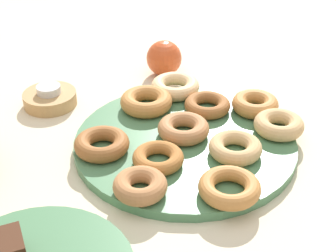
{
  "coord_description": "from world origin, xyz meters",
  "views": [
    {
      "loc": [
        -0.67,
        0.2,
        0.49
      ],
      "look_at": [
        0.0,
        0.03,
        0.05
      ],
      "focal_mm": 53.52,
      "sensor_mm": 36.0,
      "label": 1
    }
  ],
  "objects_px": {
    "donut_4": "(146,101)",
    "tealight": "(49,89)",
    "donut_plate": "(185,142)",
    "donut_5": "(229,188)",
    "donut_0": "(140,186)",
    "donut_7": "(207,105)",
    "candle_holder": "(50,99)",
    "donut_10": "(175,86)",
    "donut_2": "(235,148)",
    "donut_3": "(158,158)",
    "donut_8": "(184,128)",
    "donut_1": "(101,143)",
    "apple": "(164,58)",
    "brownie_far": "(4,251)",
    "donut_6": "(279,125)",
    "donut_9": "(255,104)"
  },
  "relations": [
    {
      "from": "donut_3",
      "to": "donut_8",
      "type": "height_order",
      "value": "donut_8"
    },
    {
      "from": "donut_2",
      "to": "donut_6",
      "type": "height_order",
      "value": "donut_6"
    },
    {
      "from": "donut_1",
      "to": "donut_10",
      "type": "height_order",
      "value": "donut_10"
    },
    {
      "from": "donut_plate",
      "to": "donut_6",
      "type": "height_order",
      "value": "donut_6"
    },
    {
      "from": "donut_plate",
      "to": "donut_1",
      "type": "relative_size",
      "value": 4.17
    },
    {
      "from": "donut_10",
      "to": "brownie_far",
      "type": "height_order",
      "value": "brownie_far"
    },
    {
      "from": "donut_0",
      "to": "brownie_far",
      "type": "xyz_separation_m",
      "value": [
        -0.09,
        0.19,
        0.01
      ]
    },
    {
      "from": "donut_0",
      "to": "candle_holder",
      "type": "height_order",
      "value": "donut_0"
    },
    {
      "from": "donut_5",
      "to": "apple",
      "type": "relative_size",
      "value": 1.2
    },
    {
      "from": "donut_1",
      "to": "candle_holder",
      "type": "relative_size",
      "value": 0.88
    },
    {
      "from": "donut_7",
      "to": "tealight",
      "type": "relative_size",
      "value": 1.84
    },
    {
      "from": "donut_1",
      "to": "apple",
      "type": "relative_size",
      "value": 1.19
    },
    {
      "from": "tealight",
      "to": "donut_3",
      "type": "bearing_deg",
      "value": -149.45
    },
    {
      "from": "donut_plate",
      "to": "donut_4",
      "type": "relative_size",
      "value": 3.89
    },
    {
      "from": "donut_10",
      "to": "candle_holder",
      "type": "relative_size",
      "value": 0.93
    },
    {
      "from": "donut_7",
      "to": "donut_2",
      "type": "bearing_deg",
      "value": -179.89
    },
    {
      "from": "donut_0",
      "to": "donut_2",
      "type": "height_order",
      "value": "donut_0"
    },
    {
      "from": "donut_8",
      "to": "apple",
      "type": "distance_m",
      "value": 0.27
    },
    {
      "from": "donut_3",
      "to": "donut_8",
      "type": "relative_size",
      "value": 0.92
    },
    {
      "from": "tealight",
      "to": "donut_2",
      "type": "bearing_deg",
      "value": -133.52
    },
    {
      "from": "donut_4",
      "to": "donut_6",
      "type": "height_order",
      "value": "donut_4"
    },
    {
      "from": "brownie_far",
      "to": "candle_holder",
      "type": "height_order",
      "value": "brownie_far"
    },
    {
      "from": "donut_plate",
      "to": "donut_8",
      "type": "relative_size",
      "value": 4.26
    },
    {
      "from": "tealight",
      "to": "donut_plate",
      "type": "bearing_deg",
      "value": -133.38
    },
    {
      "from": "donut_2",
      "to": "donut_4",
      "type": "height_order",
      "value": "donut_4"
    },
    {
      "from": "donut_0",
      "to": "tealight",
      "type": "height_order",
      "value": "donut_0"
    },
    {
      "from": "donut_2",
      "to": "candle_holder",
      "type": "relative_size",
      "value": 0.84
    },
    {
      "from": "donut_plate",
      "to": "donut_5",
      "type": "distance_m",
      "value": 0.16
    },
    {
      "from": "donut_7",
      "to": "donut_10",
      "type": "distance_m",
      "value": 0.09
    },
    {
      "from": "donut_plate",
      "to": "donut_4",
      "type": "bearing_deg",
      "value": 19.93
    },
    {
      "from": "donut_10",
      "to": "donut_plate",
      "type": "bearing_deg",
      "value": 170.89
    },
    {
      "from": "donut_4",
      "to": "donut_5",
      "type": "bearing_deg",
      "value": -166.75
    },
    {
      "from": "donut_plate",
      "to": "donut_7",
      "type": "relative_size",
      "value": 4.45
    },
    {
      "from": "donut_9",
      "to": "brownie_far",
      "type": "bearing_deg",
      "value": 121.14
    },
    {
      "from": "donut_4",
      "to": "tealight",
      "type": "relative_size",
      "value": 2.1
    },
    {
      "from": "candle_holder",
      "to": "brownie_far",
      "type": "bearing_deg",
      "value": 169.77
    },
    {
      "from": "donut_6",
      "to": "candle_holder",
      "type": "xyz_separation_m",
      "value": [
        0.22,
        0.38,
        -0.02
      ]
    },
    {
      "from": "donut_1",
      "to": "donut_3",
      "type": "xyz_separation_m",
      "value": [
        -0.06,
        -0.08,
        -0.0
      ]
    },
    {
      "from": "donut_plate",
      "to": "apple",
      "type": "height_order",
      "value": "apple"
    },
    {
      "from": "donut_0",
      "to": "donut_5",
      "type": "xyz_separation_m",
      "value": [
        -0.03,
        -0.12,
        -0.0
      ]
    },
    {
      "from": "donut_9",
      "to": "apple",
      "type": "relative_size",
      "value": 1.13
    },
    {
      "from": "donut_9",
      "to": "apple",
      "type": "xyz_separation_m",
      "value": [
        0.22,
        0.12,
        0.01
      ]
    },
    {
      "from": "donut_2",
      "to": "brownie_far",
      "type": "relative_size",
      "value": 1.73
    },
    {
      "from": "brownie_far",
      "to": "donut_2",
      "type": "bearing_deg",
      "value": -67.78
    },
    {
      "from": "donut_1",
      "to": "donut_7",
      "type": "relative_size",
      "value": 1.07
    },
    {
      "from": "donut_3",
      "to": "donut_8",
      "type": "xyz_separation_m",
      "value": [
        0.07,
        -0.06,
        0.0
      ]
    },
    {
      "from": "tealight",
      "to": "donut_5",
      "type": "bearing_deg",
      "value": -146.53
    },
    {
      "from": "donut_7",
      "to": "candle_holder",
      "type": "height_order",
      "value": "donut_7"
    },
    {
      "from": "donut_3",
      "to": "donut_6",
      "type": "height_order",
      "value": "donut_6"
    },
    {
      "from": "donut_5",
      "to": "donut_7",
      "type": "xyz_separation_m",
      "value": [
        0.23,
        -0.04,
        -0.0
      ]
    }
  ]
}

